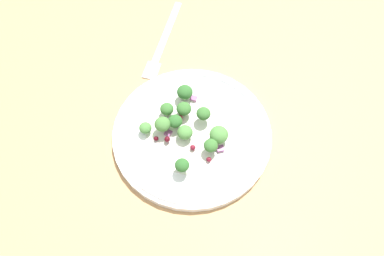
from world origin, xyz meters
TOP-DOWN VIEW (x-y plane):
  - ground_plane at (0.00, 0.00)cm, footprint 180.00×180.00cm
  - plate at (-1.46, 2.12)cm, footprint 24.72×24.72cm
  - dressing_pool at (-1.46, 2.12)cm, footprint 14.34×14.34cm
  - broccoli_floret_0 at (-4.15, -3.88)cm, footprint 2.12×2.12cm
  - broccoli_floret_1 at (-2.05, 5.53)cm, footprint 2.33×2.33cm
  - broccoli_floret_2 at (-1.31, 8.50)cm, footprint 2.54×2.54cm
  - broccoli_floret_3 at (-5.78, 3.24)cm, footprint 2.44×2.44cm
  - broccoli_floret_4 at (-8.42, 3.72)cm, footprint 1.93×1.93cm
  - broccoli_floret_5 at (-4.64, 6.16)cm, footprint 2.12×2.12cm
  - broccoli_floret_6 at (0.70, 3.88)cm, footprint 2.21×2.21cm
  - broccoli_floret_7 at (2.21, 0.46)cm, footprint 2.86×2.86cm
  - broccoli_floret_8 at (0.60, -1.60)cm, footprint 2.14×2.14cm
  - broccoli_floret_9 at (-3.78, 3.59)cm, footprint 2.22×2.22cm
  - broccoli_floret_10 at (-2.66, 1.53)cm, footprint 2.36×2.36cm
  - cranberry_0 at (-2.89, 4.68)cm, footprint 0.99×0.99cm
  - cranberry_1 at (-7.08, 1.89)cm, footprint 0.74×0.74cm
  - cranberry_2 at (-0.25, -3.15)cm, footprint 0.75×0.75cm
  - cranberry_3 at (-1.94, -0.78)cm, footprint 0.85×0.85cm
  - cranberry_4 at (-5.47, 1.25)cm, footprint 0.89×0.89cm
  - onion_bit_0 at (0.33, 7.97)cm, footprint 1.35×1.27cm
  - onion_bit_1 at (2.10, -1.71)cm, footprint 1.09×0.99cm
  - onion_bit_2 at (-5.12, 2.60)cm, footprint 1.41×1.41cm
  - fork at (-2.88, 21.74)cm, footprint 10.01×17.41cm

SIDE VIEW (x-z plane):
  - ground_plane at x=0.00cm, z-range -2.00..0.00cm
  - fork at x=-2.88cm, z-range 0.00..0.50cm
  - plate at x=-1.46cm, z-range 0.01..1.71cm
  - dressing_pool at x=-1.46cm, z-range 1.20..1.40cm
  - onion_bit_2 at x=-5.12cm, z-range 1.41..1.79cm
  - onion_bit_1 at x=2.10cm, z-range 1.57..1.97cm
  - onion_bit_0 at x=0.33cm, z-range 1.65..1.99cm
  - cranberry_1 at x=-7.08cm, z-range 1.48..2.23cm
  - cranberry_2 at x=-0.25cm, z-range 1.48..2.23cm
  - cranberry_3 at x=-1.94cm, z-range 1.50..2.35cm
  - cranberry_0 at x=-2.89cm, z-range 1.65..2.64cm
  - cranberry_4 at x=-5.47cm, z-range 1.73..2.62cm
  - broccoli_floret_4 at x=-8.42cm, z-range 1.43..3.39cm
  - broccoli_floret_10 at x=-2.66cm, z-range 1.57..3.96cm
  - broccoli_floret_5 at x=-4.64cm, z-range 1.74..3.88cm
  - broccoli_floret_7 at x=2.21cm, z-range 1.53..4.43cm
  - broccoli_floret_1 at x=-2.05cm, z-range 1.86..4.22cm
  - broccoli_floret_9 at x=-3.78cm, z-range 1.92..4.16cm
  - broccoli_floret_8 at x=0.60cm, z-range 2.04..4.20cm
  - broccoli_floret_2 at x=-1.31cm, z-range 1.85..4.42cm
  - broccoli_floret_0 at x=-4.15cm, z-range 2.09..4.23cm
  - broccoli_floret_6 at x=0.70cm, z-range 2.22..4.46cm
  - broccoli_floret_3 at x=-5.78cm, z-range 2.17..4.64cm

